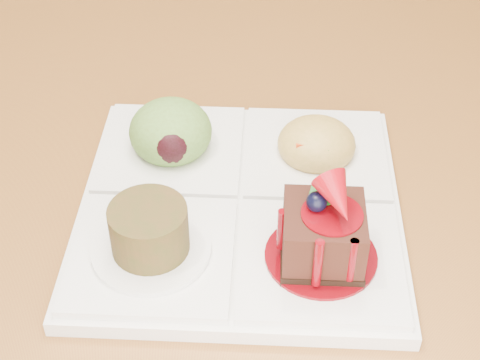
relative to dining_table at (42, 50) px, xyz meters
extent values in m
cube|color=brown|center=(0.00, 0.00, 0.05)|extent=(1.00, 1.80, 0.04)
cube|color=black|center=(0.64, 0.34, -0.24)|extent=(0.52, 0.52, 0.04)
cylinder|color=black|center=(0.41, 0.23, -0.47)|extent=(0.04, 0.04, 0.42)
cylinder|color=black|center=(0.52, 0.57, -0.47)|extent=(0.04, 0.04, 0.42)
cube|color=white|center=(0.19, -0.38, 0.07)|extent=(0.28, 0.28, 0.01)
cube|color=white|center=(0.24, -0.44, 0.08)|extent=(0.13, 0.13, 0.01)
cube|color=white|center=(0.12, -0.42, 0.08)|extent=(0.13, 0.13, 0.01)
cube|color=white|center=(0.14, -0.31, 0.08)|extent=(0.13, 0.13, 0.01)
cube|color=white|center=(0.26, -0.33, 0.08)|extent=(0.13, 0.13, 0.01)
cylinder|color=#610309|center=(0.24, -0.44, 0.09)|extent=(0.08, 0.08, 0.00)
cube|color=black|center=(0.24, -0.44, 0.09)|extent=(0.06, 0.06, 0.01)
cube|color=black|center=(0.24, -0.44, 0.11)|extent=(0.06, 0.06, 0.04)
cylinder|color=#610309|center=(0.24, -0.44, 0.13)|extent=(0.04, 0.04, 0.00)
sphere|color=black|center=(0.23, -0.44, 0.13)|extent=(0.01, 0.01, 0.01)
cone|color=maroon|center=(0.25, -0.45, 0.14)|extent=(0.03, 0.04, 0.03)
cube|color=#134E14|center=(0.24, -0.43, 0.13)|extent=(0.01, 0.02, 0.01)
cube|color=#134E14|center=(0.24, -0.43, 0.13)|extent=(0.01, 0.02, 0.01)
cylinder|color=#610309|center=(0.23, -0.47, 0.11)|extent=(0.01, 0.01, 0.04)
cylinder|color=#610309|center=(0.25, -0.47, 0.11)|extent=(0.01, 0.01, 0.04)
cylinder|color=#610309|center=(0.21, -0.44, 0.11)|extent=(0.01, 0.01, 0.03)
cylinder|color=white|center=(0.12, -0.42, 0.09)|extent=(0.08, 0.08, 0.00)
cylinder|color=#4D2F16|center=(0.12, -0.42, 0.11)|extent=(0.05, 0.05, 0.04)
cylinder|color=#46230F|center=(0.12, -0.42, 0.12)|extent=(0.04, 0.04, 0.00)
ellipsoid|color=#5F953C|center=(0.14, -0.31, 0.10)|extent=(0.07, 0.07, 0.05)
ellipsoid|color=black|center=(0.14, -0.33, 0.10)|extent=(0.03, 0.02, 0.03)
ellipsoid|color=gold|center=(0.26, -0.33, 0.09)|extent=(0.06, 0.06, 0.04)
cube|color=#E34010|center=(0.27, -0.32, 0.10)|extent=(0.02, 0.02, 0.01)
cube|color=#396D17|center=(0.26, -0.32, 0.09)|extent=(0.02, 0.02, 0.01)
cube|color=#E34010|center=(0.25, -0.31, 0.09)|extent=(0.02, 0.02, 0.01)
cube|color=#396D17|center=(0.25, -0.33, 0.10)|extent=(0.02, 0.02, 0.01)
cube|color=#E34010|center=(0.25, -0.34, 0.10)|extent=(0.02, 0.02, 0.01)
cube|color=#396D17|center=(0.26, -0.34, 0.10)|extent=(0.02, 0.02, 0.01)
cube|color=#E34010|center=(0.27, -0.33, 0.10)|extent=(0.02, 0.02, 0.01)
camera|label=1|loc=(0.14, -0.78, 0.46)|focal=55.00mm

